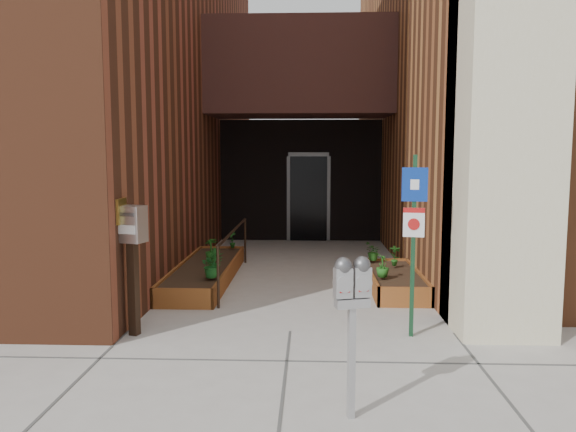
# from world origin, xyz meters

# --- Properties ---
(ground) EXTENTS (80.00, 80.00, 0.00)m
(ground) POSITION_xyz_m (0.00, 0.00, 0.00)
(ground) COLOR #9E9991
(ground) RESTS_ON ground
(architecture) EXTENTS (20.00, 14.60, 10.00)m
(architecture) POSITION_xyz_m (-0.18, 6.89, 4.98)
(architecture) COLOR brown
(architecture) RESTS_ON ground
(planter_left) EXTENTS (0.90, 3.60, 0.30)m
(planter_left) POSITION_xyz_m (-1.55, 2.70, 0.13)
(planter_left) COLOR brown
(planter_left) RESTS_ON ground
(planter_right) EXTENTS (0.80, 2.20, 0.30)m
(planter_right) POSITION_xyz_m (1.60, 2.20, 0.13)
(planter_right) COLOR brown
(planter_right) RESTS_ON ground
(handrail) EXTENTS (0.04, 3.34, 0.90)m
(handrail) POSITION_xyz_m (-1.05, 2.65, 0.75)
(handrail) COLOR black
(handrail) RESTS_ON ground
(parking_meter) EXTENTS (0.31, 0.18, 1.36)m
(parking_meter) POSITION_xyz_m (0.58, -2.24, 1.05)
(parking_meter) COLOR #A8A8AB
(parking_meter) RESTS_ON ground
(sign_post) EXTENTS (0.29, 0.09, 2.16)m
(sign_post) POSITION_xyz_m (1.45, -0.14, 1.33)
(sign_post) COLOR #143920
(sign_post) RESTS_ON ground
(payment_dropbox) EXTENTS (0.36, 0.31, 1.57)m
(payment_dropbox) POSITION_xyz_m (-1.87, -0.20, 1.13)
(payment_dropbox) COLOR black
(payment_dropbox) RESTS_ON ground
(shrub_left_a) EXTENTS (0.49, 0.49, 0.38)m
(shrub_left_a) POSITION_xyz_m (-1.25, 1.63, 0.49)
(shrub_left_a) COLOR #1B6021
(shrub_left_a) RESTS_ON planter_left
(shrub_left_b) EXTENTS (0.29, 0.29, 0.40)m
(shrub_left_b) POSITION_xyz_m (-1.25, 1.85, 0.50)
(shrub_left_b) COLOR #165018
(shrub_left_b) RESTS_ON planter_left
(shrub_left_c) EXTENTS (0.32, 0.32, 0.41)m
(shrub_left_c) POSITION_xyz_m (-1.48, 2.91, 0.50)
(shrub_left_c) COLOR #1E5F1B
(shrub_left_c) RESTS_ON planter_left
(shrub_left_d) EXTENTS (0.26, 0.26, 0.35)m
(shrub_left_d) POSITION_xyz_m (-1.31, 4.30, 0.47)
(shrub_left_d) COLOR #195618
(shrub_left_d) RESTS_ON planter_left
(shrub_right_a) EXTENTS (0.20, 0.20, 0.35)m
(shrub_right_a) POSITION_xyz_m (1.35, 1.76, 0.47)
(shrub_right_a) COLOR #22601B
(shrub_right_a) RESTS_ON planter_right
(shrub_right_b) EXTENTS (0.24, 0.24, 0.35)m
(shrub_right_b) POSITION_xyz_m (1.67, 2.63, 0.48)
(shrub_right_b) COLOR #205E1A
(shrub_right_b) RESTS_ON planter_right
(shrub_right_c) EXTENTS (0.39, 0.39, 0.32)m
(shrub_right_c) POSITION_xyz_m (1.35, 3.07, 0.46)
(shrub_right_c) COLOR #205819
(shrub_right_c) RESTS_ON planter_right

